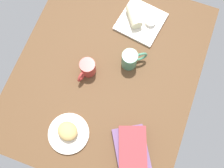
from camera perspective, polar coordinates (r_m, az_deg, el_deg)
dining_table at (r=138.86cm, az=-1.09°, el=2.40°), size 110.00×90.00×4.00cm
round_plate at (r=130.74cm, az=-9.09°, el=-10.24°), size 19.31×19.31×1.40cm
scone_pastry at (r=127.73cm, az=-9.33°, el=-9.77°), size 11.36×11.93×4.93cm
square_plate at (r=148.73cm, az=6.09°, el=12.93°), size 25.40×25.40×1.60cm
sauce_cup at (r=146.98cm, az=8.10°, el=12.82°), size 5.56×5.56×2.15cm
breakfast_wrap at (r=145.71cm, az=4.68°, el=14.04°), size 13.07×11.65×5.85cm
book_stack at (r=126.35cm, az=4.19°, el=-13.47°), size 24.87×22.87×6.68cm
coffee_mug at (r=133.84cm, az=3.90°, el=5.21°), size 9.87×11.73×10.44cm
second_mug at (r=133.38cm, az=-5.21°, el=3.33°), size 12.17×7.64×8.62cm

